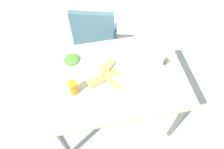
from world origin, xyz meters
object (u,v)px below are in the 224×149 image
dining_table (115,82)px  pide_platter (107,77)px  dining_chair (95,36)px  salad_plate_rice (161,92)px  fork (116,51)px  soda_can (73,88)px  salad_plate_greens (72,60)px  spoon (115,48)px  paper_napkin (116,50)px  condiment_caddy (163,63)px

dining_table → pide_platter: 0.11m
dining_chair → dining_table: bearing=-83.8°
salad_plate_rice → fork: 0.53m
soda_can → pide_platter: bearing=17.0°
salad_plate_greens → salad_plate_rice: bearing=-34.9°
dining_chair → fork: dining_chair is taller
salad_plate_greens → pide_platter: bearing=-39.9°
spoon → salad_plate_greens: bearing=178.0°
dining_chair → spoon: bearing=-70.8°
dining_table → salad_plate_greens: size_ratio=4.81×
dining_table → soda_can: size_ratio=9.06×
salad_plate_rice → spoon: size_ratio=1.16×
salad_plate_rice → paper_napkin: size_ratio=1.42×
salad_plate_rice → condiment_caddy: bearing=67.9°
soda_can → spoon: 0.54m
dining_table → fork: 0.27m
spoon → pide_platter: bearing=-125.9°
dining_table → dining_chair: size_ratio=1.24×
pide_platter → condiment_caddy: (0.47, 0.03, 0.01)m
pide_platter → fork: bearing=63.6°
condiment_caddy → paper_napkin: bearing=145.5°
salad_plate_greens → fork: salad_plate_greens is taller
paper_napkin → spoon: bearing=90.0°
dining_table → paper_napkin: (0.06, 0.27, 0.08)m
dining_table → salad_plate_rice: (0.30, -0.22, 0.10)m
salad_plate_rice → soda_can: soda_can is taller
spoon → condiment_caddy: 0.43m
dining_chair → paper_napkin: 0.47m
dining_table → paper_napkin: paper_napkin is taller
soda_can → condiment_caddy: size_ratio=1.16×
salad_plate_greens → dining_chair: bearing=60.9°
salad_plate_greens → condiment_caddy: size_ratio=2.18×
dining_table → paper_napkin: bearing=77.3°
dining_table → spoon: bearing=78.1°
pide_platter → spoon: size_ratio=1.68×
dining_table → salad_plate_greens: salad_plate_greens is taller
salad_plate_greens → salad_plate_rice: (0.62, -0.43, 0.01)m
pide_platter → condiment_caddy: condiment_caddy is taller
pide_platter → salad_plate_greens: (-0.26, 0.22, 0.00)m
paper_napkin → fork: bearing=-90.0°
paper_napkin → spoon: (0.00, 0.02, 0.00)m
salad_plate_rice → fork: bearing=117.3°
salad_plate_greens → soda_can: (-0.01, -0.30, 0.05)m
paper_napkin → salad_plate_rice: bearing=-63.6°
dining_chair → salad_plate_rice: (0.37, -0.88, 0.23)m
soda_can → salad_plate_greens: bearing=88.4°
soda_can → fork: (0.39, 0.33, -0.06)m
salad_plate_rice → soda_can: size_ratio=1.84×
salad_plate_greens → salad_plate_rice: size_ratio=1.02×
dining_chair → condiment_caddy: 0.82m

